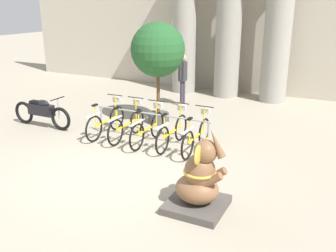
{
  "coord_description": "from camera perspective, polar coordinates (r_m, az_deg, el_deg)",
  "views": [
    {
      "loc": [
        4.25,
        -6.07,
        3.48
      ],
      "look_at": [
        0.97,
        0.59,
        1.0
      ],
      "focal_mm": 40.0,
      "sensor_mm": 36.0,
      "label": 1
    }
  ],
  "objects": [
    {
      "name": "bicycle_2",
      "position": [
        9.55,
        -3.03,
        -0.29
      ],
      "size": [
        0.48,
        1.76,
        1.04
      ],
      "color": "black",
      "rests_on": "ground_plane"
    },
    {
      "name": "potted_tree",
      "position": [
        10.84,
        -1.54,
        11.2
      ],
      "size": [
        1.56,
        1.56,
        2.96
      ],
      "color": "#4C4C4C",
      "rests_on": "ground_plane"
    },
    {
      "name": "bicycle_4",
      "position": [
        9.04,
        4.42,
        -1.41
      ],
      "size": [
        0.48,
        1.76,
        1.04
      ],
      "color": "black",
      "rests_on": "ground_plane"
    },
    {
      "name": "motorcycle",
      "position": [
        11.39,
        -18.69,
        2.07
      ],
      "size": [
        2.08,
        0.55,
        0.93
      ],
      "color": "black",
      "rests_on": "ground_plane"
    },
    {
      "name": "bicycle_3",
      "position": [
        9.32,
        0.73,
        -0.75
      ],
      "size": [
        0.48,
        1.76,
        1.04
      ],
      "color": "black",
      "rests_on": "ground_plane"
    },
    {
      "name": "bike_rack",
      "position": [
        9.62,
        -2.61,
        0.97
      ],
      "size": [
        3.24,
        0.05,
        0.77
      ],
      "color": "gray",
      "rests_on": "ground_plane"
    },
    {
      "name": "column_left",
      "position": [
        14.96,
        2.58,
        15.17
      ],
      "size": [
        1.18,
        1.18,
        5.16
      ],
      "color": "gray",
      "rests_on": "ground_plane"
    },
    {
      "name": "bicycle_1",
      "position": [
        9.91,
        -6.21,
        0.34
      ],
      "size": [
        0.48,
        1.76,
        1.04
      ],
      "color": "black",
      "rests_on": "ground_plane"
    },
    {
      "name": "building_facade",
      "position": [
        15.28,
        10.52,
        16.38
      ],
      "size": [
        20.0,
        0.2,
        6.0
      ],
      "color": "#BCB29E",
      "rests_on": "ground_plane"
    },
    {
      "name": "bicycle_0",
      "position": [
        10.26,
        -9.36,
        0.83
      ],
      "size": [
        0.48,
        1.76,
        1.04
      ],
      "color": "black",
      "rests_on": "ground_plane"
    },
    {
      "name": "column_right",
      "position": [
        13.92,
        16.45,
        14.22
      ],
      "size": [
        1.18,
        1.18,
        5.16
      ],
      "color": "gray",
      "rests_on": "ground_plane"
    },
    {
      "name": "person_pedestrian",
      "position": [
        12.98,
        2.26,
        7.8
      ],
      "size": [
        0.24,
        0.47,
        1.78
      ],
      "color": "#383342",
      "rests_on": "ground_plane"
    },
    {
      "name": "column_middle",
      "position": [
        14.34,
        9.28,
        14.82
      ],
      "size": [
        1.18,
        1.18,
        5.16
      ],
      "color": "gray",
      "rests_on": "ground_plane"
    },
    {
      "name": "ground_plane",
      "position": [
        8.19,
        -7.97,
        -6.87
      ],
      "size": [
        60.0,
        60.0,
        0.0
      ],
      "primitive_type": "plane",
      "color": "#9E937F"
    },
    {
      "name": "elephant_statue",
      "position": [
        6.54,
        4.78,
        -8.48
      ],
      "size": [
        1.0,
        1.0,
        1.54
      ],
      "color": "#4C4742",
      "rests_on": "ground_plane"
    }
  ]
}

